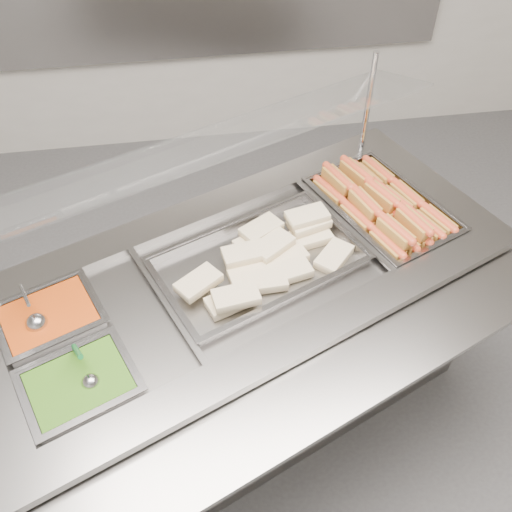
{
  "coord_description": "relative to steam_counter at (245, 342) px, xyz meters",
  "views": [
    {
      "loc": [
        -0.08,
        -0.78,
        2.21
      ],
      "look_at": [
        0.11,
        0.5,
        0.87
      ],
      "focal_mm": 40.0,
      "sensor_mm": 36.0,
      "label": 1
    }
  ],
  "objects": [
    {
      "name": "tray_rail",
      "position": [
        0.19,
        -0.44,
        0.38
      ],
      "size": [
        1.66,
        0.96,
        0.05
      ],
      "color": "gray",
      "rests_on": "steam_counter"
    },
    {
      "name": "tortilla_wraps",
      "position": [
        0.09,
        0.02,
        0.43
      ],
      "size": [
        0.62,
        0.41,
        0.09
      ],
      "color": "beige",
      "rests_on": "pan_wraps"
    },
    {
      "name": "serving_spoon",
      "position": [
        -0.48,
        -0.36,
        0.43
      ],
      "size": [
        0.09,
        0.16,
        0.14
      ],
      "color": "#A7A7AC",
      "rests_on": "pan_peas"
    },
    {
      "name": "pan_wraps",
      "position": [
        0.05,
        0.02,
        0.4
      ],
      "size": [
        0.74,
        0.6,
        0.07
      ],
      "color": "gray",
      "rests_on": "steam_counter"
    },
    {
      "name": "pan_hotdogs",
      "position": [
        0.54,
        0.23,
        0.39
      ],
      "size": [
        0.5,
        0.6,
        0.09
      ],
      "color": "gray",
      "rests_on": "steam_counter"
    },
    {
      "name": "sneeze_guard",
      "position": [
        -0.08,
        0.19,
        0.77
      ],
      "size": [
        1.54,
        0.86,
        0.42
      ],
      "color": "silver",
      "rests_on": "steam_counter"
    },
    {
      "name": "steam_counter",
      "position": [
        0.0,
        0.0,
        0.0
      ],
      "size": [
        1.94,
        1.42,
        0.85
      ],
      "color": "slate",
      "rests_on": "ground"
    },
    {
      "name": "hotdogs_in_buns",
      "position": [
        0.53,
        0.23,
        0.43
      ],
      "size": [
        0.45,
        0.55,
        0.11
      ],
      "color": "#965F1F",
      "rests_on": "pan_hotdogs"
    },
    {
      "name": "pan_peas",
      "position": [
        -0.51,
        -0.36,
        0.39
      ],
      "size": [
        0.35,
        0.32,
        0.09
      ],
      "color": "gray",
      "rests_on": "steam_counter"
    },
    {
      "name": "ladle",
      "position": [
        -0.64,
        -0.14,
        0.43
      ],
      "size": [
        0.1,
        0.18,
        0.13
      ],
      "color": "#A7A7AC",
      "rests_on": "pan_beans"
    },
    {
      "name": "pan_beans",
      "position": [
        -0.61,
        -0.11,
        0.39
      ],
      "size": [
        0.35,
        0.32,
        0.09
      ],
      "color": "gray",
      "rests_on": "steam_counter"
    }
  ]
}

